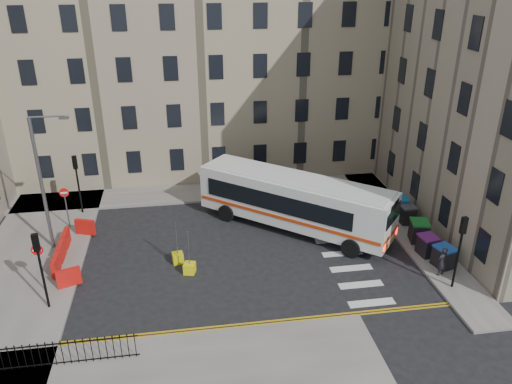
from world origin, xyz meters
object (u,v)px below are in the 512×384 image
object	(u,v)px
wheelie_bin_b	(428,245)
wheelie_bin_e	(398,206)
streetlamp	(41,183)
wheelie_bin_a	(444,256)
wheelie_bin_c	(419,231)
wheelie_bin_d	(407,214)
bus	(294,200)
bollard_yellow	(178,258)
bollard_chevron	(190,268)
pedestrian	(442,261)

from	to	relation	value
wheelie_bin_b	wheelie_bin_e	xyz separation A→B (m)	(0.33, 4.93, 0.09)
streetlamp	wheelie_bin_a	world-z (taller)	streetlamp
wheelie_bin_c	wheelie_bin_e	xyz separation A→B (m)	(0.13, 3.35, 0.03)
wheelie_bin_d	bus	bearing A→B (deg)	174.09
wheelie_bin_b	wheelie_bin_d	size ratio (longest dim) A/B	1.00
bus	bollard_yellow	bearing A→B (deg)	152.29
wheelie_bin_a	wheelie_bin_d	distance (m)	5.31
streetlamp	wheelie_bin_c	distance (m)	22.39
bollard_yellow	wheelie_bin_b	bearing A→B (deg)	-6.28
wheelie_bin_b	wheelie_bin_c	distance (m)	1.60
wheelie_bin_b	wheelie_bin_d	world-z (taller)	wheelie_bin_d
streetlamp	wheelie_bin_a	bearing A→B (deg)	-14.19
streetlamp	bus	world-z (taller)	streetlamp
streetlamp	bus	bearing A→B (deg)	1.43
wheelie_bin_e	bollard_chevron	bearing A→B (deg)	-156.47
streetlamp	wheelie_bin_a	size ratio (longest dim) A/B	6.18
bus	pedestrian	size ratio (longest dim) A/B	6.86
wheelie_bin_c	bollard_yellow	xyz separation A→B (m)	(-14.58, -0.00, -0.52)
wheelie_bin_d	bollard_yellow	world-z (taller)	wheelie_bin_d
streetlamp	pedestrian	bearing A→B (deg)	-16.49
bollard_chevron	wheelie_bin_d	bearing A→B (deg)	14.07
wheelie_bin_a	bollard_yellow	world-z (taller)	wheelie_bin_a
pedestrian	bollard_chevron	world-z (taller)	pedestrian
wheelie_bin_a	pedestrian	distance (m)	0.99
wheelie_bin_e	bollard_chevron	xyz separation A→B (m)	(-14.08, -4.52, -0.54)
bus	wheelie_bin_a	size ratio (longest dim) A/B	8.75
pedestrian	bollard_yellow	world-z (taller)	pedestrian
bus	bollard_yellow	world-z (taller)	bus
streetlamp	wheelie_bin_c	bearing A→B (deg)	-6.95
bus	bollard_chevron	world-z (taller)	bus
bollard_yellow	wheelie_bin_d	bearing A→B (deg)	9.18
wheelie_bin_e	bollard_chevron	size ratio (longest dim) A/B	2.29
pedestrian	bollard_chevron	distance (m)	13.75
streetlamp	bollard_chevron	distance (m)	9.75
streetlamp	bollard_chevron	bearing A→B (deg)	-25.67
wheelie_bin_c	wheelie_bin_e	distance (m)	3.35
wheelie_bin_b	wheelie_bin_a	bearing A→B (deg)	-83.79
wheelie_bin_d	bollard_chevron	distance (m)	14.70
bollard_yellow	bollard_chevron	xyz separation A→B (m)	(0.63, -1.17, 0.00)
streetlamp	wheelie_bin_a	xyz separation A→B (m)	(22.06, -5.58, -3.57)
wheelie_bin_a	bollard_yellow	size ratio (longest dim) A/B	2.20
pedestrian	bus	bearing A→B (deg)	-66.99
streetlamp	bollard_yellow	world-z (taller)	streetlamp
wheelie_bin_d	wheelie_bin_e	size ratio (longest dim) A/B	0.88
bus	wheelie_bin_c	bearing A→B (deg)	-73.09
streetlamp	wheelie_bin_e	xyz separation A→B (m)	(22.08, 0.67, -3.49)
streetlamp	wheelie_bin_d	distance (m)	22.54
wheelie_bin_b	bollard_yellow	size ratio (longest dim) A/B	2.01
bollard_yellow	bollard_chevron	world-z (taller)	same
bus	wheelie_bin_c	xyz separation A→B (m)	(7.13, -3.04, -1.17)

